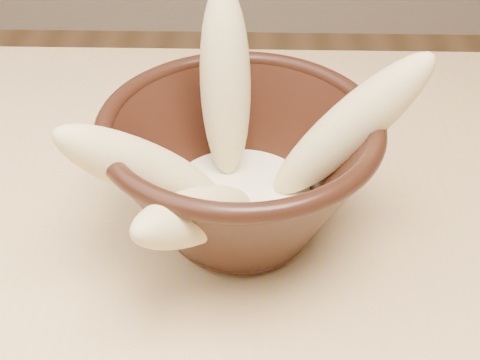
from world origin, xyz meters
name	(u,v)px	position (x,y,z in m)	size (l,w,h in m)	color
bowl	(240,170)	(0.24, 0.09, 0.81)	(0.20, 0.20, 0.11)	black
milk_puddle	(240,198)	(0.24, 0.09, 0.79)	(0.11, 0.11, 0.02)	beige
banana_upright	(225,84)	(0.23, 0.13, 0.86)	(0.04, 0.04, 0.14)	#D4BD7D
banana_left	(144,169)	(0.17, 0.06, 0.84)	(0.04, 0.04, 0.14)	#D4BD7D
banana_right	(349,128)	(0.31, 0.09, 0.85)	(0.04, 0.04, 0.15)	#D4BD7D
banana_front	(197,216)	(0.21, 0.03, 0.82)	(0.04, 0.04, 0.13)	#D4BD7D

